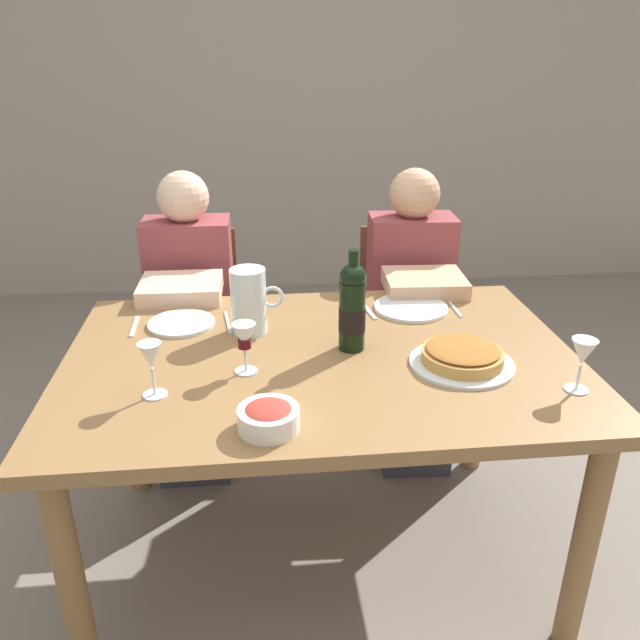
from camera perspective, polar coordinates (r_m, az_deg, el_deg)
name	(u,v)px	position (r m, az deg, el deg)	size (l,w,h in m)	color
ground_plane	(321,552)	(2.29, 0.10, -20.33)	(8.00, 8.00, 0.00)	slate
back_wall	(277,78)	(4.31, -3.93, 21.13)	(8.00, 0.10, 2.80)	#A3998E
dining_table	(321,382)	(1.89, 0.11, -5.65)	(1.50, 1.00, 0.76)	olive
wine_bottle	(352,307)	(1.83, 2.96, 1.18)	(0.08, 0.08, 0.31)	black
water_pitcher	(249,305)	(1.97, -6.46, 1.41)	(0.17, 0.11, 0.21)	silver
baked_tart	(462,356)	(1.82, 12.82, -3.24)	(0.30, 0.30, 0.06)	silver
salad_bowl	(269,417)	(1.50, -4.71, -8.76)	(0.15, 0.15, 0.06)	white
wine_glass_left_diner	(244,339)	(1.72, -6.91, -1.70)	(0.07, 0.07, 0.15)	silver
wine_glass_right_diner	(151,358)	(1.65, -15.15, -3.40)	(0.06, 0.06, 0.15)	silver
wine_glass_centre	(583,354)	(1.75, 22.80, -2.91)	(0.07, 0.07, 0.15)	silver
dinner_plate_left_setting	(181,323)	(2.09, -12.51, -0.29)	(0.22, 0.22, 0.01)	silver
dinner_plate_right_setting	(411,308)	(2.18, 8.28, 1.13)	(0.25, 0.25, 0.01)	silver
fork_left_setting	(134,326)	(2.11, -16.55, -0.55)	(0.16, 0.01, 0.01)	silver
knife_left_setting	(228,322)	(2.07, -8.39, -0.21)	(0.18, 0.01, 0.01)	silver
knife_right_setting	(453,307)	(2.22, 12.03, 1.19)	(0.18, 0.01, 0.01)	silver
spoon_right_setting	(368,310)	(2.15, 4.39, 0.89)	(0.16, 0.01, 0.01)	silver
chair_left	(197,319)	(2.79, -11.12, 0.12)	(0.41, 0.41, 0.87)	brown
diner_left	(190,315)	(2.53, -11.78, 0.46)	(0.34, 0.50, 1.16)	#8E3D42
chair_right	(401,313)	(2.82, 7.41, 0.59)	(0.42, 0.42, 0.87)	brown
diner_right	(413,309)	(2.56, 8.49, 0.97)	(0.35, 0.52, 1.16)	#8E3D42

